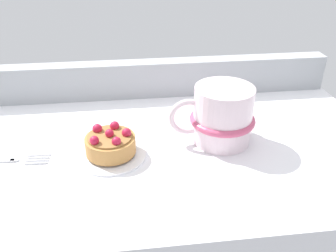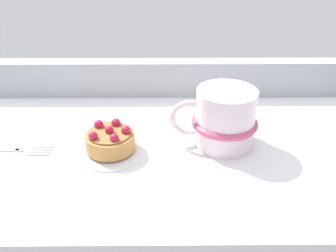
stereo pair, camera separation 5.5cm
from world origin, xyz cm
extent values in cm
cube|color=white|center=(0.00, 0.00, -1.90)|extent=(76.00, 42.67, 3.79)
cube|color=#9EA3A8|center=(0.00, 19.46, 3.67)|extent=(74.48, 3.75, 7.34)
cylinder|color=white|center=(-7.84, -2.35, 0.37)|extent=(10.99, 10.99, 0.74)
cylinder|color=white|center=(-7.84, -2.35, 0.19)|extent=(6.04, 6.04, 0.37)
cylinder|color=#B77F42|center=(-7.84, -2.35, 2.05)|extent=(7.77, 7.77, 2.61)
cylinder|color=olive|center=(-7.84, -2.35, 3.50)|extent=(6.84, 6.84, 0.30)
sphere|color=#B71938|center=(-7.84, -2.35, 4.07)|extent=(1.35, 1.35, 1.35)
sphere|color=#B71938|center=(-5.27, -2.37, 3.99)|extent=(1.46, 1.46, 1.46)
sphere|color=#B71938|center=(-7.09, -0.03, 3.99)|extent=(1.51, 1.51, 1.51)
sphere|color=#B71938|center=(-9.76, -0.57, 4.00)|extent=(1.52, 1.52, 1.52)
sphere|color=#B71938|center=(-10.00, -4.17, 4.11)|extent=(1.40, 1.40, 1.40)
sphere|color=#B71938|center=(-6.80, -4.56, 3.94)|extent=(1.39, 1.39, 1.39)
cylinder|color=silver|center=(10.33, -0.23, 4.80)|extent=(9.49, 9.49, 9.60)
torus|color=#C64C70|center=(10.33, -0.23, 4.00)|extent=(10.69, 10.69, 1.15)
torus|color=silver|center=(4.65, -0.23, 4.80)|extent=(6.31, 0.93, 6.31)
cube|color=silver|center=(-22.61, -2.06, 0.30)|extent=(1.22, 0.60, 0.60)
cube|color=silver|center=(-19.15, -3.29, 0.30)|extent=(3.51, 0.37, 0.60)
cube|color=silver|center=(-19.13, -2.55, 0.30)|extent=(3.51, 0.37, 0.60)
cube|color=silver|center=(-19.10, -1.82, 0.30)|extent=(3.51, 0.37, 0.60)
cube|color=silver|center=(-19.07, -1.09, 0.30)|extent=(3.51, 0.37, 0.60)
camera|label=1|loc=(-4.65, -48.99, 31.95)|focal=37.89mm
camera|label=2|loc=(0.89, -49.35, 31.95)|focal=37.89mm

